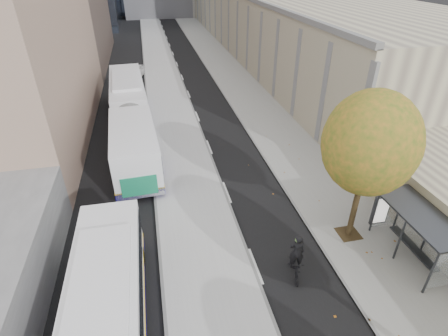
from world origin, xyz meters
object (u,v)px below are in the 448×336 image
object	(u,v)px
bus_far	(130,114)
cyclist	(295,261)
distant_car	(136,72)
bus_shelter	(424,221)

from	to	relation	value
bus_far	cyclist	xyz separation A→B (m)	(7.09, -16.32, -0.87)
bus_far	distant_car	world-z (taller)	bus_far
bus_far	distant_car	size ratio (longest dim) A/B	4.77
bus_shelter	distant_car	bearing A→B (deg)	111.43
bus_shelter	bus_far	bearing A→B (deg)	128.05
bus_shelter	distant_car	xyz separation A→B (m)	(-12.63, 32.18, -1.51)
cyclist	distant_car	bearing A→B (deg)	113.15
bus_shelter	cyclist	size ratio (longest dim) A/B	1.89
bus_far	bus_shelter	bearing A→B (deg)	-55.15
bus_shelter	distant_car	distance (m)	34.60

